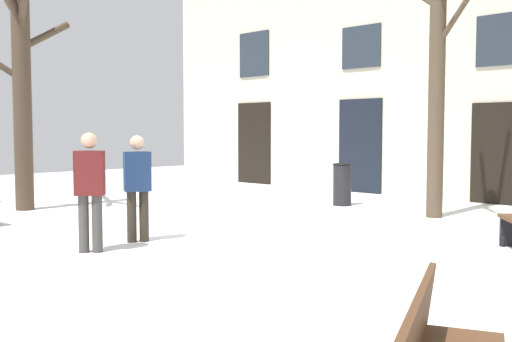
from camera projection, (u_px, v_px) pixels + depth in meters
ground_plane at (194, 232)px, 9.74m from camera, size 29.34×29.34×0.00m
building_facade at (425, 43)px, 14.68m from camera, size 18.34×0.60×7.42m
tree_right_of_center at (437, 60)px, 11.21m from camera, size 2.13×2.20×5.94m
tree_near_facade at (19, 71)px, 12.24m from camera, size 2.91×2.54×5.25m
litter_bin at (342, 184)px, 13.19m from camera, size 0.42×0.42×0.92m
person_by_shop_door at (90, 187)px, 8.08m from camera, size 0.42×0.43×1.61m
person_near_bench at (137, 184)px, 8.85m from camera, size 0.36×0.44×1.57m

